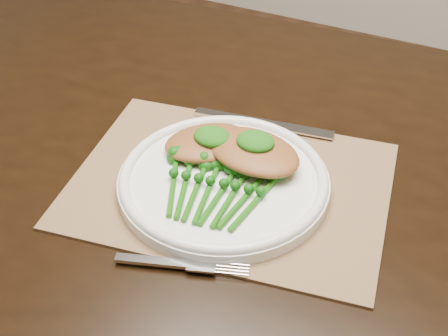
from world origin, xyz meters
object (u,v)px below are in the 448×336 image
at_px(broccolini_bundle, 213,195).
at_px(placemat, 230,184).
at_px(chicken_fillet_left, 209,143).
at_px(dinner_plate, 224,180).
at_px(dining_table, 246,305).

bearing_deg(broccolini_bundle, placemat, 81.39).
height_order(chicken_fillet_left, broccolini_bundle, chicken_fillet_left).
relative_size(dinner_plate, broccolini_bundle, 1.73).
bearing_deg(dining_table, broccolini_bundle, -92.05).
xyz_separation_m(placemat, broccolini_bundle, (-0.00, -0.05, 0.02)).
distance_m(dining_table, placemat, 0.38).
height_order(dinner_plate, chicken_fillet_left, chicken_fillet_left).
bearing_deg(placemat, dining_table, 83.76).
distance_m(dining_table, chicken_fillet_left, 0.41).
height_order(placemat, chicken_fillet_left, chicken_fillet_left).
bearing_deg(dining_table, chicken_fillet_left, -139.27).
bearing_deg(chicken_fillet_left, dinner_plate, -86.57).
bearing_deg(broccolini_bundle, dining_table, 83.24).
height_order(dinner_plate, broccolini_bundle, broccolini_bundle).
height_order(placemat, dinner_plate, dinner_plate).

